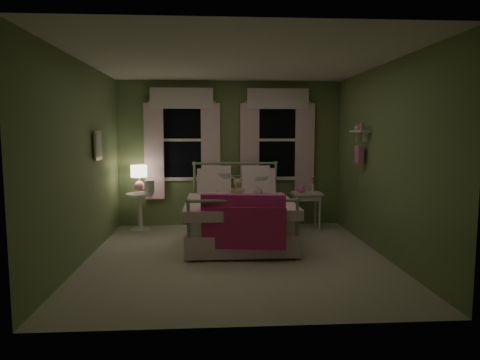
{
  "coord_description": "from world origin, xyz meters",
  "views": [
    {
      "loc": [
        -0.31,
        -5.64,
        1.67
      ],
      "look_at": [
        0.08,
        0.47,
        1.0
      ],
      "focal_mm": 32.0,
      "sensor_mm": 36.0,
      "label": 1
    }
  ],
  "objects": [
    {
      "name": "book_right",
      "position": [
        0.36,
        0.99,
        0.92
      ],
      "size": [
        0.2,
        0.12,
        0.26
      ],
      "primitive_type": "imported",
      "rotation": [
        1.22,
        0.0,
        0.07
      ],
      "color": "beige",
      "rests_on": "child_right"
    },
    {
      "name": "bed",
      "position": [
        0.08,
        0.82,
        0.38
      ],
      "size": [
        1.58,
        2.04,
        1.18
      ],
      "color": "white",
      "rests_on": "ground"
    },
    {
      "name": "wall_shelf",
      "position": [
        1.9,
        0.7,
        1.52
      ],
      "size": [
        0.15,
        0.5,
        0.6
      ],
      "color": "white",
      "rests_on": "room_shell"
    },
    {
      "name": "room_shell",
      "position": [
        0.0,
        0.0,
        1.3
      ],
      "size": [
        4.2,
        4.2,
        4.2
      ],
      "color": "beige",
      "rests_on": "ground"
    },
    {
      "name": "pink_toy",
      "position": [
        1.21,
        1.62,
        0.71
      ],
      "size": [
        0.14,
        0.19,
        0.14
      ],
      "color": "pink",
      "rests_on": "nightstand_right"
    },
    {
      "name": "nightstand_right",
      "position": [
        1.31,
        1.63,
        0.55
      ],
      "size": [
        0.5,
        0.4,
        0.64
      ],
      "color": "white",
      "rests_on": "ground"
    },
    {
      "name": "pink_throw",
      "position": [
        0.08,
        -0.21,
        0.61
      ],
      "size": [
        1.1,
        0.29,
        0.71
      ],
      "color": "#F12F93",
      "rests_on": "bed"
    },
    {
      "name": "child_left",
      "position": [
        -0.2,
        1.24,
        0.96
      ],
      "size": [
        0.3,
        0.22,
        0.79
      ],
      "primitive_type": "imported",
      "rotation": [
        0.0,
        0.0,
        3.04
      ],
      "color": "#F7D1DD",
      "rests_on": "bed"
    },
    {
      "name": "book_left",
      "position": [
        -0.2,
        0.99,
        0.96
      ],
      "size": [
        0.22,
        0.16,
        0.26
      ],
      "primitive_type": "imported",
      "rotation": [
        1.22,
        0.0,
        -0.26
      ],
      "color": "beige",
      "rests_on": "child_left"
    },
    {
      "name": "nightstand_left",
      "position": [
        -1.57,
        1.7,
        0.42
      ],
      "size": [
        0.46,
        0.46,
        0.65
      ],
      "color": "white",
      "rests_on": "ground"
    },
    {
      "name": "child_right",
      "position": [
        0.36,
        1.24,
        0.92
      ],
      "size": [
        0.37,
        0.31,
        0.71
      ],
      "primitive_type": "imported",
      "rotation": [
        0.0,
        0.0,
        3.03
      ],
      "color": "#F7D1DD",
      "rests_on": "bed"
    },
    {
      "name": "window_right",
      "position": [
        0.85,
        2.03,
        1.62
      ],
      "size": [
        1.34,
        0.13,
        1.96
      ],
      "color": "black",
      "rests_on": "room_shell"
    },
    {
      "name": "book_nightstand",
      "position": [
        -1.47,
        1.62,
        0.66
      ],
      "size": [
        0.18,
        0.24,
        0.02
      ],
      "primitive_type": "imported",
      "rotation": [
        0.0,
        0.0,
        0.07
      ],
      "color": "beige",
      "rests_on": "nightstand_left"
    },
    {
      "name": "bud_vase",
      "position": [
        1.43,
        1.68,
        0.79
      ],
      "size": [
        0.06,
        0.06,
        0.28
      ],
      "color": "white",
      "rests_on": "nightstand_right"
    },
    {
      "name": "table_lamp",
      "position": [
        -1.57,
        1.7,
        0.95
      ],
      "size": [
        0.27,
        0.27,
        0.45
      ],
      "color": "#E28685",
      "rests_on": "nightstand_left"
    },
    {
      "name": "framed_picture",
      "position": [
        -1.95,
        0.6,
        1.5
      ],
      "size": [
        0.03,
        0.32,
        0.42
      ],
      "color": "beige",
      "rests_on": "room_shell"
    },
    {
      "name": "window_left",
      "position": [
        -0.85,
        2.03,
        1.62
      ],
      "size": [
        1.34,
        0.13,
        1.96
      ],
      "color": "black",
      "rests_on": "room_shell"
    },
    {
      "name": "teddy_bear",
      "position": [
        0.08,
        1.08,
        0.79
      ],
      "size": [
        0.23,
        0.18,
        0.31
      ],
      "color": "tan",
      "rests_on": "bed"
    }
  ]
}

